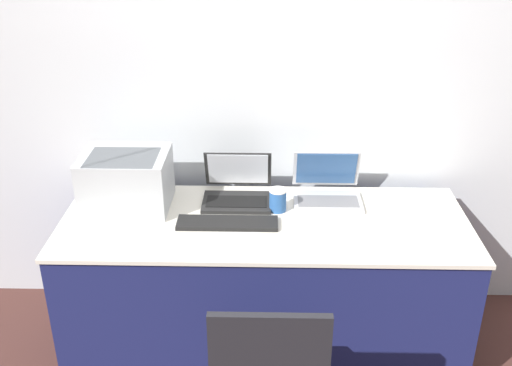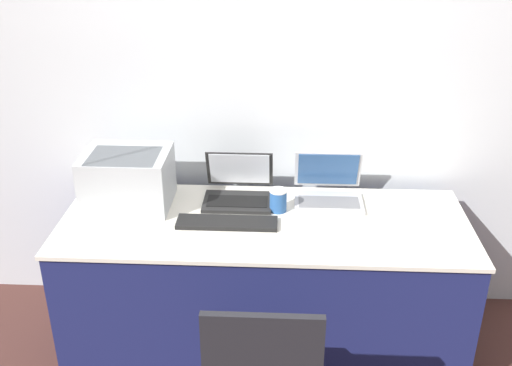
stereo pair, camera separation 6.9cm
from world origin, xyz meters
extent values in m
cube|color=silver|center=(0.00, 0.84, 1.30)|extent=(8.00, 0.05, 2.60)
cube|color=#191E51|center=(0.00, 0.36, 0.36)|extent=(1.93, 0.72, 0.73)
cube|color=silver|center=(0.00, 0.36, 0.74)|extent=(1.95, 0.74, 0.02)
cube|color=#B2B7BC|center=(-0.68, 0.50, 0.89)|extent=(0.41, 0.34, 0.27)
cube|color=#51565B|center=(-0.68, 0.46, 1.00)|extent=(0.33, 0.26, 0.05)
cube|color=black|center=(-0.14, 0.52, 0.76)|extent=(0.34, 0.22, 0.02)
cube|color=black|center=(-0.14, 0.51, 0.77)|extent=(0.30, 0.12, 0.00)
cube|color=black|center=(-0.14, 0.68, 0.87)|extent=(0.34, 0.09, 0.21)
cube|color=silver|center=(-0.14, 0.67, 0.87)|extent=(0.31, 0.08, 0.19)
cube|color=#B7B7BC|center=(0.31, 0.54, 0.76)|extent=(0.34, 0.23, 0.02)
cube|color=slate|center=(0.31, 0.53, 0.77)|extent=(0.30, 0.12, 0.00)
cube|color=#B7B7BC|center=(0.31, 0.69, 0.87)|extent=(0.34, 0.08, 0.22)
cube|color=#2D5184|center=(0.31, 0.68, 0.87)|extent=(0.31, 0.07, 0.19)
cube|color=black|center=(-0.17, 0.31, 0.76)|extent=(0.47, 0.13, 0.02)
cylinder|color=#285699|center=(0.06, 0.46, 0.80)|extent=(0.08, 0.08, 0.11)
cylinder|color=white|center=(0.06, 0.46, 0.86)|extent=(0.09, 0.09, 0.01)
cube|color=black|center=(0.02, -0.52, 0.67)|extent=(0.43, 0.03, 0.43)
camera|label=1|loc=(0.01, -2.13, 2.15)|focal=42.00mm
camera|label=2|loc=(0.08, -2.13, 2.15)|focal=42.00mm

